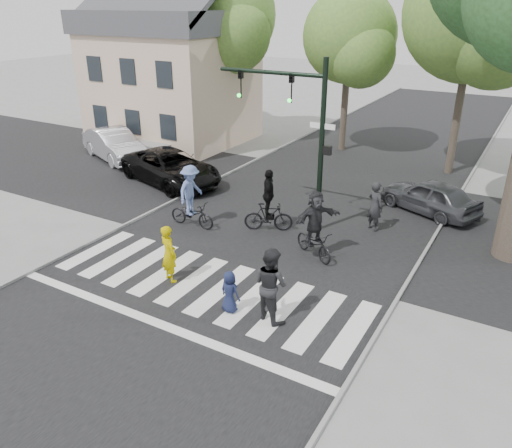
{
  "coord_description": "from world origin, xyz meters",
  "views": [
    {
      "loc": [
        7.59,
        -9.16,
        7.58
      ],
      "look_at": [
        0.5,
        3.0,
        1.3
      ],
      "focal_mm": 35.0,
      "sensor_mm": 36.0,
      "label": 1
    }
  ],
  "objects_px": {
    "car_suv": "(171,167)",
    "cyclist_left": "(191,201)",
    "pedestrian_woman": "(169,254)",
    "cyclist_right": "(315,228)",
    "car_silver": "(114,144)",
    "traffic_signal": "(300,120)",
    "car_grey": "(430,196)",
    "cyclist_mid": "(268,206)",
    "pedestrian_child": "(230,292)",
    "pedestrian_adult": "(271,284)"
  },
  "relations": [
    {
      "from": "pedestrian_child",
      "to": "car_silver",
      "type": "distance_m",
      "value": 15.62
    },
    {
      "from": "pedestrian_child",
      "to": "cyclist_mid",
      "type": "distance_m",
      "value": 5.31
    },
    {
      "from": "car_silver",
      "to": "pedestrian_woman",
      "type": "bearing_deg",
      "value": -106.66
    },
    {
      "from": "pedestrian_woman",
      "to": "cyclist_left",
      "type": "bearing_deg",
      "value": -40.9
    },
    {
      "from": "traffic_signal",
      "to": "pedestrian_woman",
      "type": "height_order",
      "value": "traffic_signal"
    },
    {
      "from": "car_suv",
      "to": "car_silver",
      "type": "height_order",
      "value": "car_silver"
    },
    {
      "from": "traffic_signal",
      "to": "pedestrian_adult",
      "type": "bearing_deg",
      "value": -70.27
    },
    {
      "from": "pedestrian_woman",
      "to": "pedestrian_adult",
      "type": "bearing_deg",
      "value": -161.65
    },
    {
      "from": "pedestrian_child",
      "to": "car_suv",
      "type": "relative_size",
      "value": 0.22
    },
    {
      "from": "pedestrian_child",
      "to": "car_suv",
      "type": "distance_m",
      "value": 10.83
    },
    {
      "from": "pedestrian_child",
      "to": "cyclist_left",
      "type": "xyz_separation_m",
      "value": [
        -4.21,
        3.95,
        0.42
      ]
    },
    {
      "from": "pedestrian_woman",
      "to": "pedestrian_adult",
      "type": "xyz_separation_m",
      "value": [
        3.49,
        -0.2,
        0.13
      ]
    },
    {
      "from": "cyclist_right",
      "to": "car_silver",
      "type": "relative_size",
      "value": 0.47
    },
    {
      "from": "traffic_signal",
      "to": "car_silver",
      "type": "relative_size",
      "value": 1.25
    },
    {
      "from": "pedestrian_adult",
      "to": "cyclist_left",
      "type": "xyz_separation_m",
      "value": [
        -5.3,
        3.68,
        -0.0
      ]
    },
    {
      "from": "pedestrian_adult",
      "to": "cyclist_right",
      "type": "bearing_deg",
      "value": -63.87
    },
    {
      "from": "traffic_signal",
      "to": "cyclist_mid",
      "type": "distance_m",
      "value": 3.17
    },
    {
      "from": "pedestrian_woman",
      "to": "cyclist_left",
      "type": "height_order",
      "value": "cyclist_left"
    },
    {
      "from": "traffic_signal",
      "to": "pedestrian_woman",
      "type": "relative_size",
      "value": 3.39
    },
    {
      "from": "pedestrian_child",
      "to": "cyclist_right",
      "type": "relative_size",
      "value": 0.53
    },
    {
      "from": "traffic_signal",
      "to": "car_silver",
      "type": "distance_m",
      "value": 12.66
    },
    {
      "from": "pedestrian_adult",
      "to": "cyclist_left",
      "type": "relative_size",
      "value": 0.87
    },
    {
      "from": "car_suv",
      "to": "cyclist_left",
      "type": "bearing_deg",
      "value": -115.53
    },
    {
      "from": "cyclist_mid",
      "to": "car_grey",
      "type": "distance_m",
      "value": 6.55
    },
    {
      "from": "car_silver",
      "to": "car_grey",
      "type": "height_order",
      "value": "car_silver"
    },
    {
      "from": "traffic_signal",
      "to": "car_grey",
      "type": "height_order",
      "value": "traffic_signal"
    },
    {
      "from": "traffic_signal",
      "to": "pedestrian_child",
      "type": "distance_m",
      "value": 6.89
    },
    {
      "from": "cyclist_left",
      "to": "cyclist_mid",
      "type": "relative_size",
      "value": 1.02
    },
    {
      "from": "pedestrian_woman",
      "to": "pedestrian_child",
      "type": "relative_size",
      "value": 1.49
    },
    {
      "from": "pedestrian_adult",
      "to": "car_suv",
      "type": "xyz_separation_m",
      "value": [
        -9.03,
        7.09,
        -0.27
      ]
    },
    {
      "from": "pedestrian_child",
      "to": "cyclist_mid",
      "type": "height_order",
      "value": "cyclist_mid"
    },
    {
      "from": "cyclist_right",
      "to": "car_silver",
      "type": "distance_m",
      "value": 14.37
    },
    {
      "from": "cyclist_right",
      "to": "car_suv",
      "type": "bearing_deg",
      "value": 158.64
    },
    {
      "from": "pedestrian_woman",
      "to": "car_grey",
      "type": "bearing_deg",
      "value": -98.64
    },
    {
      "from": "cyclist_mid",
      "to": "car_suv",
      "type": "xyz_separation_m",
      "value": [
        -6.32,
        2.31,
        -0.2
      ]
    },
    {
      "from": "pedestrian_woman",
      "to": "pedestrian_child",
      "type": "bearing_deg",
      "value": -169.34
    },
    {
      "from": "car_suv",
      "to": "car_silver",
      "type": "bearing_deg",
      "value": 90.45
    },
    {
      "from": "traffic_signal",
      "to": "car_suv",
      "type": "xyz_separation_m",
      "value": [
        -6.99,
        1.39,
        -3.16
      ]
    },
    {
      "from": "cyclist_left",
      "to": "car_grey",
      "type": "relative_size",
      "value": 0.59
    },
    {
      "from": "pedestrian_child",
      "to": "car_grey",
      "type": "xyz_separation_m",
      "value": [
        2.99,
        9.69,
        0.08
      ]
    },
    {
      "from": "pedestrian_child",
      "to": "cyclist_left",
      "type": "relative_size",
      "value": 0.51
    },
    {
      "from": "traffic_signal",
      "to": "pedestrian_child",
      "type": "relative_size",
      "value": 5.04
    },
    {
      "from": "pedestrian_woman",
      "to": "cyclist_mid",
      "type": "xyz_separation_m",
      "value": [
        0.78,
        4.58,
        0.05
      ]
    },
    {
      "from": "pedestrian_woman",
      "to": "car_grey",
      "type": "xyz_separation_m",
      "value": [
        5.39,
        9.22,
        -0.21
      ]
    },
    {
      "from": "car_silver",
      "to": "cyclist_left",
      "type": "bearing_deg",
      "value": -97.43
    },
    {
      "from": "car_grey",
      "to": "cyclist_mid",
      "type": "bearing_deg",
      "value": -21.69
    },
    {
      "from": "pedestrian_woman",
      "to": "car_silver",
      "type": "relative_size",
      "value": 0.37
    },
    {
      "from": "car_suv",
      "to": "car_grey",
      "type": "height_order",
      "value": "car_suv"
    },
    {
      "from": "pedestrian_woman",
      "to": "cyclist_mid",
      "type": "height_order",
      "value": "cyclist_mid"
    },
    {
      "from": "traffic_signal",
      "to": "cyclist_left",
      "type": "height_order",
      "value": "traffic_signal"
    }
  ]
}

